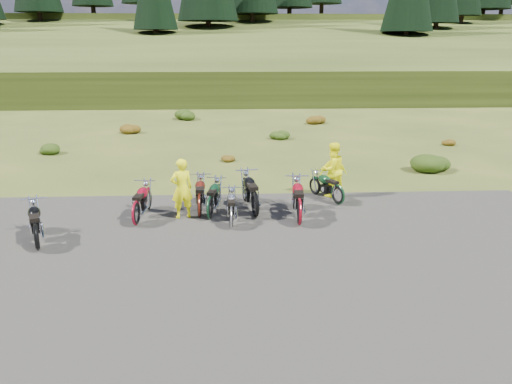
{
  "coord_description": "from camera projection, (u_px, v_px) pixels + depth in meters",
  "views": [
    {
      "loc": [
        -0.14,
        -13.06,
        5.28
      ],
      "look_at": [
        0.56,
        1.1,
        0.98
      ],
      "focal_mm": 35.0,
      "sensor_mm": 36.0,
      "label": 1
    }
  ],
  "objects": [
    {
      "name": "shrub_8",
      "position": [
        446.0,
        141.0,
        26.34
      ],
      "size": [
        0.77,
        0.77,
        0.45
      ],
      "primitive_type": "ellipsoid",
      "color": "#62300C",
      "rests_on": "ground"
    },
    {
      "name": "motorcycle_3",
      "position": [
        232.0,
        229.0,
        14.64
      ],
      "size": [
        0.65,
        1.86,
        0.97
      ],
      "primitive_type": null,
      "rotation": [
        0.0,
        0.0,
        1.55
      ],
      "color": "#A6A5AA",
      "rests_on": "ground"
    },
    {
      "name": "shrub_3",
      "position": [
        186.0,
        113.0,
        34.66
      ],
      "size": [
        1.56,
        1.56,
        0.92
      ],
      "primitive_type": "ellipsoid",
      "color": "#1D360D",
      "rests_on": "ground"
    },
    {
      "name": "shrub_5",
      "position": [
        279.0,
        134.0,
        27.91
      ],
      "size": [
        1.03,
        1.03,
        0.61
      ],
      "primitive_type": "ellipsoid",
      "color": "#1D360D",
      "rests_on": "ground"
    },
    {
      "name": "person_middle",
      "position": [
        182.0,
        189.0,
        15.23
      ],
      "size": [
        0.8,
        0.67,
        1.87
      ],
      "primitive_type": "imported",
      "rotation": [
        0.0,
        0.0,
        3.52
      ],
      "color": "#F0EE0C",
      "rests_on": "ground"
    },
    {
      "name": "ground",
      "position": [
        238.0,
        237.0,
        14.02
      ],
      "size": [
        300.0,
        300.0,
        0.0
      ],
      "primitive_type": "plane",
      "color": "#354517",
      "rests_on": "ground"
    },
    {
      "name": "hill_slope",
      "position": [
        232.0,
        85.0,
        61.81
      ],
      "size": [
        300.0,
        45.97,
        9.37
      ],
      "primitive_type": null,
      "rotation": [
        0.14,
        0.0,
        0.0
      ],
      "color": "#2A3612",
      "rests_on": "ground"
    },
    {
      "name": "shrub_6",
      "position": [
        315.0,
        118.0,
        33.09
      ],
      "size": [
        1.3,
        1.3,
        0.77
      ],
      "primitive_type": "ellipsoid",
      "color": "#62300C",
      "rests_on": "ground"
    },
    {
      "name": "motorcycle_2",
      "position": [
        210.0,
        219.0,
        15.39
      ],
      "size": [
        0.99,
        2.09,
        1.05
      ],
      "primitive_type": null,
      "rotation": [
        0.0,
        0.0,
        1.41
      ],
      "color": "black",
      "rests_on": "ground"
    },
    {
      "name": "motorcycle_4",
      "position": [
        200.0,
        217.0,
        15.56
      ],
      "size": [
        0.74,
        2.12,
        1.1
      ],
      "primitive_type": null,
      "rotation": [
        0.0,
        0.0,
        1.59
      ],
      "color": "#46130B",
      "rests_on": "ground"
    },
    {
      "name": "shrub_7",
      "position": [
        432.0,
        160.0,
        21.07
      ],
      "size": [
        1.56,
        1.56,
        0.92
      ],
      "primitive_type": "ellipsoid",
      "color": "#1D360D",
      "rests_on": "ground"
    },
    {
      "name": "shrub_1",
      "position": [
        48.0,
        147.0,
        24.31
      ],
      "size": [
        1.03,
        1.03,
        0.61
      ],
      "primitive_type": "ellipsoid",
      "color": "#1D360D",
      "rests_on": "ground"
    },
    {
      "name": "shrub_2",
      "position": [
        129.0,
        127.0,
        29.49
      ],
      "size": [
        1.3,
        1.3,
        0.77
      ],
      "primitive_type": "ellipsoid",
      "color": "#62300C",
      "rests_on": "ground"
    },
    {
      "name": "person_right_a",
      "position": [
        332.0,
        170.0,
        17.38
      ],
      "size": [
        1.16,
        1.07,
        1.91
      ],
      "primitive_type": "imported",
      "rotation": [
        0.0,
        0.0,
        3.62
      ],
      "color": "#F0EE0C",
      "rests_on": "ground"
    },
    {
      "name": "motorcycle_6",
      "position": [
        299.0,
        226.0,
        14.88
      ],
      "size": [
        0.91,
        2.35,
        1.21
      ],
      "primitive_type": null,
      "rotation": [
        0.0,
        0.0,
        1.51
      ],
      "color": "maroon",
      "rests_on": "ground"
    },
    {
      "name": "hill_plateau",
      "position": [
        231.0,
        64.0,
        119.16
      ],
      "size": [
        300.0,
        90.0,
        9.17
      ],
      "primitive_type": "cube",
      "color": "#2A3612",
      "rests_on": "ground"
    },
    {
      "name": "person_right_b",
      "position": [
        333.0,
        175.0,
        17.34
      ],
      "size": [
        0.98,
        0.45,
        1.63
      ],
      "primitive_type": "imported",
      "rotation": [
        0.0,
        0.0,
        3.2
      ],
      "color": "#F0EE0C",
      "rests_on": "ground"
    },
    {
      "name": "motorcycle_1",
      "position": [
        137.0,
        226.0,
        14.86
      ],
      "size": [
        0.89,
        2.13,
        1.09
      ],
      "primitive_type": null,
      "rotation": [
        0.0,
        0.0,
        1.48
      ],
      "color": "maroon",
      "rests_on": "ground"
    },
    {
      "name": "motorcycle_7",
      "position": [
        337.0,
        205.0,
        16.74
      ],
      "size": [
        1.45,
        1.99,
        1.0
      ],
      "primitive_type": null,
      "rotation": [
        0.0,
        0.0,
        2.05
      ],
      "color": "#0E3318",
      "rests_on": "ground"
    },
    {
      "name": "motorcycle_5",
      "position": [
        255.0,
        218.0,
        15.53
      ],
      "size": [
        1.16,
        2.44,
        1.23
      ],
      "primitive_type": null,
      "rotation": [
        0.0,
        0.0,
        1.74
      ],
      "color": "black",
      "rests_on": "ground"
    },
    {
      "name": "gravel_pad",
      "position": [
        239.0,
        268.0,
        12.11
      ],
      "size": [
        20.0,
        12.0,
        0.04
      ],
      "primitive_type": "cube",
      "color": "black",
      "rests_on": "ground"
    },
    {
      "name": "shrub_4",
      "position": [
        226.0,
        157.0,
        22.73
      ],
      "size": [
        0.77,
        0.77,
        0.45
      ],
      "primitive_type": "ellipsoid",
      "color": "#62300C",
      "rests_on": "ground"
    },
    {
      "name": "motorcycle_0",
      "position": [
        38.0,
        251.0,
        13.09
      ],
      "size": [
        1.41,
        2.23,
        1.11
      ],
      "primitive_type": null,
      "rotation": [
        0.0,
        0.0,
        1.93
      ],
      "color": "black",
      "rests_on": "ground"
    }
  ]
}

